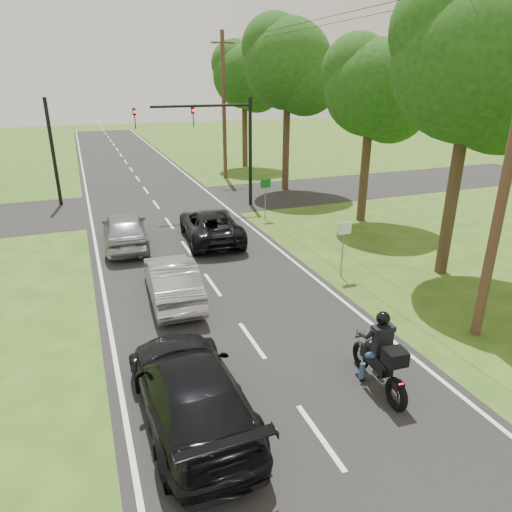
{
  "coord_description": "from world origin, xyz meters",
  "views": [
    {
      "loc": [
        -3.92,
        -10.46,
        6.92
      ],
      "look_at": [
        1.29,
        3.0,
        1.3
      ],
      "focal_mm": 32.0,
      "sensor_mm": 36.0,
      "label": 1
    }
  ],
  "objects_px": {
    "dark_suv": "(210,225)",
    "dark_car_behind": "(190,390)",
    "silver_suv": "(125,229)",
    "sign_white": "(344,236)",
    "silver_sedan": "(172,280)",
    "utility_pole_far": "(224,107)",
    "sign_green": "(265,189)",
    "traffic_signal": "(218,134)",
    "utility_pole_near": "(510,157)",
    "motorcycle_rider": "(381,359)"
  },
  "relations": [
    {
      "from": "silver_suv",
      "to": "utility_pole_far",
      "type": "bearing_deg",
      "value": -120.76
    },
    {
      "from": "motorcycle_rider",
      "to": "utility_pole_far",
      "type": "xyz_separation_m",
      "value": [
        4.12,
        25.08,
        4.29
      ]
    },
    {
      "from": "silver_suv",
      "to": "sign_white",
      "type": "height_order",
      "value": "sign_white"
    },
    {
      "from": "dark_car_behind",
      "to": "traffic_signal",
      "type": "xyz_separation_m",
      "value": [
        5.67,
        16.5,
        3.38
      ]
    },
    {
      "from": "utility_pole_near",
      "to": "sign_green",
      "type": "bearing_deg",
      "value": 95.72
    },
    {
      "from": "dark_car_behind",
      "to": "traffic_signal",
      "type": "bearing_deg",
      "value": -110.39
    },
    {
      "from": "traffic_signal",
      "to": "utility_pole_near",
      "type": "relative_size",
      "value": 0.64
    },
    {
      "from": "utility_pole_far",
      "to": "utility_pole_near",
      "type": "bearing_deg",
      "value": -90.0
    },
    {
      "from": "silver_sedan",
      "to": "sign_white",
      "type": "xyz_separation_m",
      "value": [
        6.25,
        -0.36,
        0.88
      ]
    },
    {
      "from": "dark_suv",
      "to": "silver_sedan",
      "type": "xyz_separation_m",
      "value": [
        -2.85,
        -5.44,
        0.0
      ]
    },
    {
      "from": "silver_suv",
      "to": "sign_green",
      "type": "xyz_separation_m",
      "value": [
        7.33,
        1.7,
        0.8
      ]
    },
    {
      "from": "motorcycle_rider",
      "to": "silver_sedan",
      "type": "height_order",
      "value": "motorcycle_rider"
    },
    {
      "from": "dark_suv",
      "to": "motorcycle_rider",
      "type": "bearing_deg",
      "value": 98.68
    },
    {
      "from": "dark_suv",
      "to": "utility_pole_near",
      "type": "distance_m",
      "value": 12.62
    },
    {
      "from": "utility_pole_near",
      "to": "motorcycle_rider",
      "type": "bearing_deg",
      "value": -165.36
    },
    {
      "from": "silver_suv",
      "to": "sign_white",
      "type": "xyz_separation_m",
      "value": [
        7.13,
        -6.3,
        0.8
      ]
    },
    {
      "from": "utility_pole_far",
      "to": "sign_green",
      "type": "distance_m",
      "value": 11.63
    },
    {
      "from": "motorcycle_rider",
      "to": "sign_green",
      "type": "xyz_separation_m",
      "value": [
        2.82,
        14.06,
        0.8
      ]
    },
    {
      "from": "utility_pole_near",
      "to": "utility_pole_far",
      "type": "xyz_separation_m",
      "value": [
        0.0,
        24.0,
        0.0
      ]
    },
    {
      "from": "silver_sedan",
      "to": "utility_pole_far",
      "type": "bearing_deg",
      "value": -109.94
    },
    {
      "from": "silver_suv",
      "to": "utility_pole_near",
      "type": "xyz_separation_m",
      "value": [
        8.63,
        -11.28,
        4.29
      ]
    },
    {
      "from": "utility_pole_near",
      "to": "dark_car_behind",
      "type": "bearing_deg",
      "value": -176.65
    },
    {
      "from": "utility_pole_near",
      "to": "traffic_signal",
      "type": "bearing_deg",
      "value": 100.14
    },
    {
      "from": "sign_white",
      "to": "utility_pole_far",
      "type": "bearing_deg",
      "value": 85.49
    },
    {
      "from": "utility_pole_far",
      "to": "sign_green",
      "type": "relative_size",
      "value": 4.71
    },
    {
      "from": "dark_suv",
      "to": "traffic_signal",
      "type": "xyz_separation_m",
      "value": [
        2.04,
        5.22,
        3.42
      ]
    },
    {
      "from": "motorcycle_rider",
      "to": "silver_suv",
      "type": "distance_m",
      "value": 13.15
    },
    {
      "from": "dark_car_behind",
      "to": "sign_green",
      "type": "distance_m",
      "value": 15.32
    },
    {
      "from": "silver_sedan",
      "to": "utility_pole_near",
      "type": "relative_size",
      "value": 0.43
    },
    {
      "from": "silver_sedan",
      "to": "sign_green",
      "type": "xyz_separation_m",
      "value": [
        6.45,
        7.64,
        0.88
      ]
    },
    {
      "from": "motorcycle_rider",
      "to": "traffic_signal",
      "type": "bearing_deg",
      "value": 90.43
    },
    {
      "from": "motorcycle_rider",
      "to": "utility_pole_near",
      "type": "xyz_separation_m",
      "value": [
        4.12,
        1.08,
        4.29
      ]
    },
    {
      "from": "dark_suv",
      "to": "dark_car_behind",
      "type": "xyz_separation_m",
      "value": [
        -3.64,
        -11.28,
        0.03
      ]
    },
    {
      "from": "traffic_signal",
      "to": "utility_pole_far",
      "type": "bearing_deg",
      "value": 70.32
    },
    {
      "from": "dark_suv",
      "to": "utility_pole_near",
      "type": "relative_size",
      "value": 0.51
    },
    {
      "from": "motorcycle_rider",
      "to": "utility_pole_far",
      "type": "distance_m",
      "value": 25.77
    },
    {
      "from": "sign_white",
      "to": "utility_pole_near",
      "type": "bearing_deg",
      "value": -73.24
    },
    {
      "from": "silver_suv",
      "to": "sign_white",
      "type": "relative_size",
      "value": 2.17
    },
    {
      "from": "silver_suv",
      "to": "utility_pole_far",
      "type": "xyz_separation_m",
      "value": [
        8.63,
        12.72,
        4.29
      ]
    },
    {
      "from": "dark_car_behind",
      "to": "utility_pole_far",
      "type": "bearing_deg",
      "value": -110.62
    },
    {
      "from": "dark_car_behind",
      "to": "sign_green",
      "type": "relative_size",
      "value": 2.41
    },
    {
      "from": "dark_suv",
      "to": "silver_sedan",
      "type": "height_order",
      "value": "same"
    },
    {
      "from": "motorcycle_rider",
      "to": "traffic_signal",
      "type": "relative_size",
      "value": 0.37
    },
    {
      "from": "dark_car_behind",
      "to": "utility_pole_near",
      "type": "relative_size",
      "value": 0.51
    },
    {
      "from": "sign_white",
      "to": "sign_green",
      "type": "xyz_separation_m",
      "value": [
        0.2,
        8.0,
        0.0
      ]
    },
    {
      "from": "motorcycle_rider",
      "to": "silver_suv",
      "type": "relative_size",
      "value": 0.51
    },
    {
      "from": "traffic_signal",
      "to": "sign_white",
      "type": "bearing_deg",
      "value": -82.95
    },
    {
      "from": "motorcycle_rider",
      "to": "traffic_signal",
      "type": "distance_m",
      "value": 17.44
    },
    {
      "from": "dark_suv",
      "to": "silver_sedan",
      "type": "relative_size",
      "value": 1.19
    },
    {
      "from": "utility_pole_far",
      "to": "sign_green",
      "type": "xyz_separation_m",
      "value": [
        -1.3,
        -11.02,
        -3.49
      ]
    }
  ]
}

